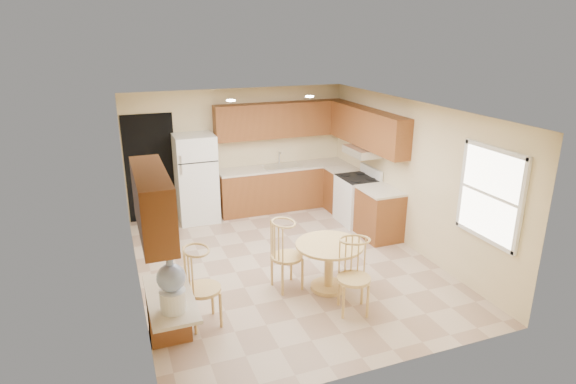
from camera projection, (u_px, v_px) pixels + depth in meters
name	position (u px, v px, depth m)	size (l,w,h in m)	color
floor	(285.00, 263.00, 7.76)	(5.50, 5.50, 0.00)	tan
ceiling	(285.00, 108.00, 6.97)	(4.50, 5.50, 0.02)	white
wall_back	(238.00, 150.00, 9.80)	(4.50, 0.02, 2.50)	beige
wall_front	(379.00, 269.00, 4.93)	(4.50, 0.02, 2.50)	beige
wall_left	(132.00, 208.00, 6.61)	(0.02, 5.50, 2.50)	beige
wall_right	(410.00, 175.00, 8.12)	(0.02, 5.50, 2.50)	beige
doorway	(151.00, 168.00, 9.27)	(0.90, 0.02, 2.10)	black
base_cab_back	(284.00, 188.00, 10.09)	(2.75, 0.60, 0.87)	brown
counter_back	(284.00, 167.00, 9.94)	(2.75, 0.63, 0.04)	beige
base_cab_right_a	(342.00, 191.00, 9.92)	(0.60, 0.59, 0.87)	brown
counter_right_a	(343.00, 169.00, 9.78)	(0.63, 0.59, 0.04)	beige
base_cab_right_b	(379.00, 214.00, 8.63)	(0.60, 0.80, 0.87)	brown
counter_right_b	(381.00, 190.00, 8.49)	(0.63, 0.80, 0.04)	beige
upper_cab_back	(281.00, 120.00, 9.76)	(2.75, 0.33, 0.70)	brown
upper_cab_right	(367.00, 128.00, 8.94)	(0.33, 2.42, 0.70)	brown
upper_cab_left	(153.00, 203.00, 5.06)	(0.33, 1.40, 0.70)	brown
sink	(282.00, 166.00, 9.93)	(0.78, 0.44, 0.01)	silver
range_hood	(363.00, 151.00, 9.03)	(0.50, 0.76, 0.14)	silver
desk_pedestal	(168.00, 311.00, 5.81)	(0.48, 0.42, 0.72)	brown
desk_top	(170.00, 298.00, 5.35)	(0.50, 1.20, 0.04)	beige
window	(490.00, 195.00, 6.39)	(0.06, 1.12, 1.30)	white
can_light_a	(231.00, 100.00, 7.87)	(0.14, 0.14, 0.02)	white
can_light_b	(310.00, 96.00, 8.34)	(0.14, 0.14, 0.02)	white
refrigerator	(196.00, 178.00, 9.30)	(0.76, 0.74, 1.71)	white
stove	(357.00, 199.00, 9.31)	(0.65, 0.76, 1.09)	white
dining_table	(329.00, 259.00, 6.87)	(0.96, 0.96, 0.71)	#D9B36C
chair_table_a	(289.00, 251.00, 6.76)	(0.46, 0.59, 1.03)	#D9B36C
chair_table_b	(358.00, 273.00, 6.17)	(0.45, 0.48, 1.02)	#D9B36C
chair_desk	(204.00, 283.00, 5.89)	(0.46, 0.60, 1.05)	#D9B36C
water_crock	(172.00, 287.00, 4.99)	(0.30, 0.30, 0.62)	white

